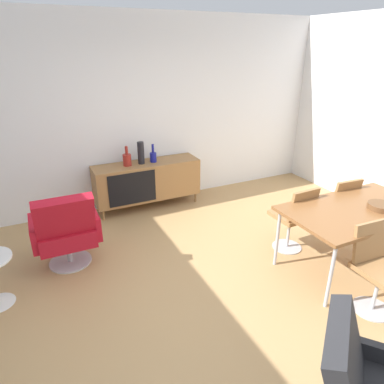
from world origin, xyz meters
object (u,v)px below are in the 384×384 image
(vase_ceramic_small, at_px, (127,159))
(wooden_bowl_on_table, at_px, (380,206))
(lounge_chair_red, at_px, (66,230))
(dining_chair_back_left, at_px, (294,216))
(vase_sculptural_dark, at_px, (141,153))
(vase_cobalt, at_px, (153,156))
(dining_table, at_px, (357,212))
(dining_chair_front_left, at_px, (376,265))
(dining_chair_back_right, at_px, (337,205))
(sideboard, at_px, (147,180))

(vase_ceramic_small, bearing_deg, wooden_bowl_on_table, -52.56)
(wooden_bowl_on_table, distance_m, lounge_chair_red, 3.42)
(vase_ceramic_small, relative_size, dining_chair_back_left, 0.34)
(wooden_bowl_on_table, bearing_deg, vase_ceramic_small, 127.44)
(vase_ceramic_small, bearing_deg, vase_sculptural_dark, 0.00)
(wooden_bowl_on_table, bearing_deg, lounge_chair_red, 153.72)
(vase_cobalt, bearing_deg, lounge_chair_red, -142.13)
(wooden_bowl_on_table, height_order, lounge_chair_red, lounge_chair_red)
(dining_table, distance_m, dining_chair_front_left, 0.70)
(vase_cobalt, height_order, lounge_chair_red, vase_cobalt)
(vase_sculptural_dark, relative_size, dining_chair_back_right, 0.38)
(vase_ceramic_small, bearing_deg, vase_cobalt, 0.00)
(vase_cobalt, height_order, vase_ceramic_small, vase_ceramic_small)
(lounge_chair_red, bearing_deg, vase_cobalt, 37.87)
(dining_chair_back_right, bearing_deg, vase_sculptural_dark, 134.80)
(dining_chair_back_left, bearing_deg, dining_chair_front_left, -89.94)
(wooden_bowl_on_table, bearing_deg, dining_chair_front_left, -140.49)
(vase_cobalt, distance_m, lounge_chair_red, 1.86)
(vase_ceramic_small, distance_m, lounge_chair_red, 1.57)
(vase_ceramic_small, xyz_separation_m, dining_chair_back_right, (2.16, -1.96, -0.35))
(vase_cobalt, xyz_separation_m, dining_chair_back_right, (1.76, -1.96, -0.34))
(sideboard, height_order, vase_ceramic_small, vase_ceramic_small)
(vase_sculptural_dark, distance_m, lounge_chair_red, 1.73)
(wooden_bowl_on_table, xyz_separation_m, lounge_chair_red, (-3.05, 1.51, -0.30))
(dining_table, xyz_separation_m, lounge_chair_red, (-2.85, 1.40, -0.23))
(lounge_chair_red, bearing_deg, vase_ceramic_small, 47.14)
(vase_sculptural_dark, height_order, vase_ceramic_small, vase_sculptural_dark)
(sideboard, xyz_separation_m, dining_chair_back_right, (1.87, -1.96, 0.03))
(vase_cobalt, relative_size, dining_chair_back_right, 0.32)
(dining_chair_front_left, distance_m, dining_chair_back_right, 1.31)
(vase_cobalt, bearing_deg, dining_chair_back_right, -48.10)
(vase_ceramic_small, relative_size, lounge_chair_red, 0.31)
(dining_chair_back_right, bearing_deg, wooden_bowl_on_table, -102.43)
(vase_cobalt, distance_m, wooden_bowl_on_table, 3.08)
(dining_table, xyz_separation_m, dining_chair_front_left, (-0.35, -0.56, -0.23))
(vase_cobalt, bearing_deg, vase_sculptural_dark, 180.00)
(vase_cobalt, distance_m, vase_ceramic_small, 0.40)
(sideboard, xyz_separation_m, vase_ceramic_small, (-0.29, 0.00, 0.38))
(vase_sculptural_dark, bearing_deg, sideboard, -1.51)
(dining_table, bearing_deg, dining_chair_front_left, -121.82)
(dining_table, height_order, dining_chair_front_left, dining_chair_front_left)
(lounge_chair_red, bearing_deg, dining_chair_back_left, -18.50)
(wooden_bowl_on_table, distance_m, dining_chair_front_left, 0.77)
(vase_ceramic_small, xyz_separation_m, lounge_chair_red, (-1.04, -1.12, -0.35))
(wooden_bowl_on_table, xyz_separation_m, dining_chair_back_right, (0.15, 0.67, -0.30))
(vase_cobalt, distance_m, vase_sculptural_dark, 0.20)
(vase_sculptural_dark, xyz_separation_m, wooden_bowl_on_table, (1.80, -2.63, -0.11))
(vase_sculptural_dark, distance_m, dining_chair_front_left, 3.35)
(dining_chair_back_left, bearing_deg, sideboard, 121.10)
(dining_chair_back_right, bearing_deg, vase_cobalt, 131.90)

